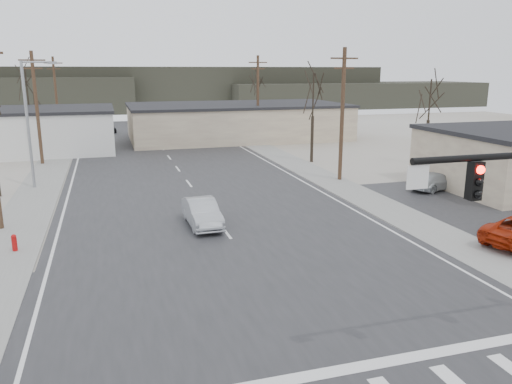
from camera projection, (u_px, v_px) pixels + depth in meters
ground at (274, 296)px, 18.97m from camera, size 140.00×140.00×0.00m
main_road at (201, 200)px, 32.92m from camera, size 18.00×110.00×0.05m
cross_road at (274, 295)px, 18.97m from camera, size 90.00×10.00×0.04m
sidewalk_left at (37, 193)px, 34.62m from camera, size 3.00×90.00×0.06m
sidewalk_right at (319, 175)px, 40.53m from camera, size 3.00×90.00×0.06m
fire_hydrant at (14, 243)px, 23.47m from camera, size 0.24×0.24×0.87m
building_left_far at (2, 131)px, 51.19m from camera, size 22.30×12.30×4.50m
building_right_far at (237, 121)px, 62.18m from camera, size 26.30×14.30×4.30m
upole_left_c at (37, 106)px, 44.30m from camera, size 2.20×0.30×10.00m
upole_left_d at (56, 96)px, 62.91m from camera, size 2.20×0.30×10.00m
upole_right_a at (342, 113)px, 37.68m from camera, size 2.20×0.30×10.00m
upole_right_b at (258, 98)px, 58.15m from camera, size 2.20×0.30×10.00m
streetlight_main at (30, 118)px, 35.22m from camera, size 2.40×0.25×9.00m
tree_right_mid at (313, 98)px, 45.23m from camera, size 3.74×3.74×8.33m
tree_left_far at (27, 89)px, 56.37m from camera, size 3.96×3.96×8.82m
tree_right_far at (257, 90)px, 70.20m from camera, size 3.52×3.52×7.84m
tree_lot at (430, 102)px, 44.24m from camera, size 3.52×3.52×7.84m
hill_center at (200, 88)px, 111.40m from camera, size 80.00×18.00×9.00m
hill_right at (354, 95)px, 115.98m from camera, size 60.00×18.00×5.50m
sedan_crossing at (202, 213)px, 27.29m from camera, size 1.65×4.45×1.45m
car_far_a at (188, 127)px, 67.51m from camera, size 3.09×5.40×1.47m
car_far_b at (108, 128)px, 68.18m from camera, size 2.39×4.11×1.32m
car_parked_dark_a at (473, 179)px, 35.80m from camera, size 4.51×2.31×1.47m
car_parked_silver at (435, 181)px, 35.52m from camera, size 4.58×2.86×1.24m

